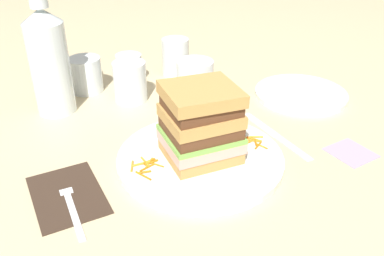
# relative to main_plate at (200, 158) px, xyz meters

# --- Properties ---
(ground_plane) EXTENTS (3.00, 3.00, 0.00)m
(ground_plane) POSITION_rel_main_plate_xyz_m (0.01, 0.01, -0.01)
(ground_plane) COLOR #C6B289
(main_plate) EXTENTS (0.29, 0.29, 0.01)m
(main_plate) POSITION_rel_main_plate_xyz_m (0.00, 0.00, 0.00)
(main_plate) COLOR white
(main_plate) RESTS_ON ground_plane
(sandwich) EXTENTS (0.13, 0.12, 0.13)m
(sandwich) POSITION_rel_main_plate_xyz_m (-0.00, -0.00, 0.07)
(sandwich) COLOR tan
(sandwich) RESTS_ON main_plate
(carrot_shred_0) EXTENTS (0.02, 0.01, 0.00)m
(carrot_shred_0) POSITION_rel_main_plate_xyz_m (-0.09, 0.02, 0.01)
(carrot_shred_0) COLOR orange
(carrot_shred_0) RESTS_ON main_plate
(carrot_shred_1) EXTENTS (0.02, 0.03, 0.00)m
(carrot_shred_1) POSITION_rel_main_plate_xyz_m (-0.12, 0.02, 0.01)
(carrot_shred_1) COLOR orange
(carrot_shred_1) RESTS_ON main_plate
(carrot_shred_2) EXTENTS (0.02, 0.02, 0.00)m
(carrot_shred_2) POSITION_rel_main_plate_xyz_m (-0.08, 0.01, 0.01)
(carrot_shred_2) COLOR orange
(carrot_shred_2) RESTS_ON main_plate
(carrot_shred_3) EXTENTS (0.01, 0.03, 0.00)m
(carrot_shred_3) POSITION_rel_main_plate_xyz_m (-0.09, 0.03, 0.01)
(carrot_shred_3) COLOR orange
(carrot_shred_3) RESTS_ON main_plate
(carrot_shred_4) EXTENTS (0.03, 0.01, 0.00)m
(carrot_shred_4) POSITION_rel_main_plate_xyz_m (-0.09, 0.02, 0.01)
(carrot_shred_4) COLOR orange
(carrot_shred_4) RESTS_ON main_plate
(carrot_shred_5) EXTENTS (0.03, 0.01, 0.00)m
(carrot_shred_5) POSITION_rel_main_plate_xyz_m (-0.10, 0.02, 0.01)
(carrot_shred_5) COLOR orange
(carrot_shred_5) RESTS_ON main_plate
(carrot_shred_6) EXTENTS (0.03, 0.03, 0.00)m
(carrot_shred_6) POSITION_rel_main_plate_xyz_m (-0.09, 0.02, 0.01)
(carrot_shred_6) COLOR orange
(carrot_shred_6) RESTS_ON main_plate
(carrot_shred_7) EXTENTS (0.03, 0.01, 0.00)m
(carrot_shred_7) POSITION_rel_main_plate_xyz_m (-0.10, 0.01, 0.01)
(carrot_shred_7) COLOR orange
(carrot_shred_7) RESTS_ON main_plate
(carrot_shred_8) EXTENTS (0.02, 0.01, 0.00)m
(carrot_shred_8) POSITION_rel_main_plate_xyz_m (-0.11, -0.00, 0.01)
(carrot_shred_8) COLOR orange
(carrot_shred_8) RESTS_ON main_plate
(carrot_shred_9) EXTENTS (0.02, 0.03, 0.00)m
(carrot_shred_9) POSITION_rel_main_plate_xyz_m (-0.11, -0.01, 0.01)
(carrot_shred_9) COLOR orange
(carrot_shred_9) RESTS_ON main_plate
(carrot_shred_10) EXTENTS (0.02, 0.02, 0.00)m
(carrot_shred_10) POSITION_rel_main_plate_xyz_m (0.11, -0.02, 0.01)
(carrot_shred_10) COLOR orange
(carrot_shred_10) RESTS_ON main_plate
(carrot_shred_11) EXTENTS (0.03, 0.02, 0.00)m
(carrot_shred_11) POSITION_rel_main_plate_xyz_m (0.11, -0.01, 0.01)
(carrot_shred_11) COLOR orange
(carrot_shred_11) RESTS_ON main_plate
(carrot_shred_12) EXTENTS (0.02, 0.02, 0.00)m
(carrot_shred_12) POSITION_rel_main_plate_xyz_m (0.12, 0.00, 0.01)
(carrot_shred_12) COLOR orange
(carrot_shred_12) RESTS_ON main_plate
(carrot_shred_13) EXTENTS (0.02, 0.03, 0.00)m
(carrot_shred_13) POSITION_rel_main_plate_xyz_m (0.09, -0.01, 0.01)
(carrot_shred_13) COLOR orange
(carrot_shred_13) RESTS_ON main_plate
(carrot_shred_14) EXTENTS (0.01, 0.02, 0.00)m
(carrot_shred_14) POSITION_rel_main_plate_xyz_m (0.10, 0.01, 0.01)
(carrot_shred_14) COLOR orange
(carrot_shred_14) RESTS_ON main_plate
(carrot_shred_15) EXTENTS (0.01, 0.02, 0.00)m
(carrot_shred_15) POSITION_rel_main_plate_xyz_m (0.11, -0.01, 0.01)
(carrot_shred_15) COLOR orange
(carrot_shred_15) RESTS_ON main_plate
(carrot_shred_16) EXTENTS (0.02, 0.00, 0.00)m
(carrot_shred_16) POSITION_rel_main_plate_xyz_m (0.08, -0.00, 0.01)
(carrot_shred_16) COLOR orange
(carrot_shred_16) RESTS_ON main_plate
(carrot_shred_17) EXTENTS (0.01, 0.02, 0.00)m
(carrot_shred_17) POSITION_rel_main_plate_xyz_m (0.11, -0.03, 0.01)
(carrot_shred_17) COLOR orange
(carrot_shred_17) RESTS_ON main_plate
(carrot_shred_18) EXTENTS (0.02, 0.03, 0.00)m
(carrot_shred_18) POSITION_rel_main_plate_xyz_m (0.11, -0.00, 0.01)
(carrot_shred_18) COLOR orange
(carrot_shred_18) RESTS_ON main_plate
(carrot_shred_19) EXTENTS (0.02, 0.01, 0.00)m
(carrot_shred_19) POSITION_rel_main_plate_xyz_m (0.10, -0.01, 0.01)
(carrot_shred_19) COLOR orange
(carrot_shred_19) RESTS_ON main_plate
(napkin_dark) EXTENTS (0.11, 0.15, 0.00)m
(napkin_dark) POSITION_rel_main_plate_xyz_m (-0.23, 0.02, -0.00)
(napkin_dark) COLOR #38281E
(napkin_dark) RESTS_ON ground_plane
(fork) EXTENTS (0.03, 0.17, 0.00)m
(fork) POSITION_rel_main_plate_xyz_m (-0.23, -0.00, -0.00)
(fork) COLOR silver
(fork) RESTS_ON napkin_dark
(knife) EXTENTS (0.02, 0.20, 0.00)m
(knife) POSITION_rel_main_plate_xyz_m (0.17, 0.00, -0.00)
(knife) COLOR silver
(knife) RESTS_ON ground_plane
(juice_glass) EXTENTS (0.08, 0.08, 0.10)m
(juice_glass) POSITION_rel_main_plate_xyz_m (0.11, 0.21, 0.04)
(juice_glass) COLOR white
(juice_glass) RESTS_ON ground_plane
(water_bottle) EXTENTS (0.08, 0.08, 0.26)m
(water_bottle) POSITION_rel_main_plate_xyz_m (-0.17, 0.32, 0.11)
(water_bottle) COLOR silver
(water_bottle) RESTS_ON ground_plane
(empty_tumbler_0) EXTENTS (0.07, 0.07, 0.09)m
(empty_tumbler_0) POSITION_rel_main_plate_xyz_m (-0.01, 0.29, 0.04)
(empty_tumbler_0) COLOR silver
(empty_tumbler_0) RESTS_ON ground_plane
(empty_tumbler_1) EXTENTS (0.06, 0.06, 0.07)m
(empty_tumbler_1) POSITION_rel_main_plate_xyz_m (0.02, 0.38, 0.03)
(empty_tumbler_1) COLOR silver
(empty_tumbler_1) RESTS_ON ground_plane
(empty_tumbler_2) EXTENTS (0.07, 0.07, 0.09)m
(empty_tumbler_2) POSITION_rel_main_plate_xyz_m (0.14, 0.37, 0.04)
(empty_tumbler_2) COLOR silver
(empty_tumbler_2) RESTS_ON ground_plane
(empty_tumbler_3) EXTENTS (0.07, 0.07, 0.08)m
(empty_tumbler_3) POSITION_rel_main_plate_xyz_m (-0.09, 0.38, 0.03)
(empty_tumbler_3) COLOR silver
(empty_tumbler_3) RESTS_ON ground_plane
(side_plate) EXTENTS (0.21, 0.21, 0.01)m
(side_plate) POSITION_rel_main_plate_xyz_m (0.33, 0.12, -0.00)
(side_plate) COLOR white
(side_plate) RESTS_ON ground_plane
(napkin_pink) EXTENTS (0.07, 0.08, 0.00)m
(napkin_pink) POSITION_rel_main_plate_xyz_m (0.25, -0.11, -0.01)
(napkin_pink) COLOR pink
(napkin_pink) RESTS_ON ground_plane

